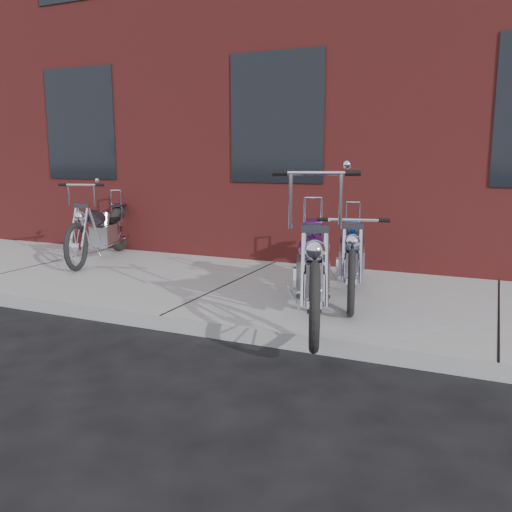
% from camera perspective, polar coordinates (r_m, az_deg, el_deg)
% --- Properties ---
extents(ground, '(120.00, 120.00, 0.00)m').
position_cam_1_polar(ground, '(5.39, -10.05, -7.74)').
color(ground, black).
rests_on(ground, ground).
extents(sidewalk, '(22.00, 3.00, 0.15)m').
position_cam_1_polar(sidewalk, '(6.62, -2.81, -3.52)').
color(sidewalk, gray).
rests_on(sidewalk, ground).
extents(building_brick, '(22.00, 10.00, 8.00)m').
position_cam_1_polar(building_brick, '(12.79, 11.15, 20.72)').
color(building_brick, maroon).
rests_on(building_brick, ground).
extents(chopper_purple, '(0.97, 2.41, 1.41)m').
position_cam_1_polar(chopper_purple, '(5.15, 6.04, -1.56)').
color(chopper_purple, black).
rests_on(chopper_purple, sidewalk).
extents(chopper_blue, '(0.74, 2.21, 0.98)m').
position_cam_1_polar(chopper_blue, '(6.07, 10.04, -0.30)').
color(chopper_blue, black).
rests_on(chopper_blue, sidewalk).
extents(chopper_third, '(0.84, 2.21, 1.16)m').
position_cam_1_polar(chopper_third, '(8.40, -15.97, 2.44)').
color(chopper_third, black).
rests_on(chopper_third, sidewalk).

